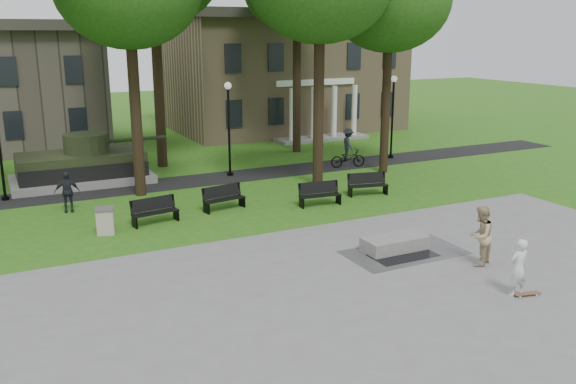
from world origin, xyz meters
name	(u,v)px	position (x,y,z in m)	size (l,w,h in m)	color
ground	(350,252)	(0.00, 0.00, 0.00)	(120.00, 120.00, 0.00)	#246016
plaza	(452,312)	(0.00, -5.00, 0.01)	(22.00, 16.00, 0.02)	gray
footpath	(223,178)	(0.00, 12.00, 0.01)	(44.00, 2.60, 0.01)	black
building_right	(280,70)	(10.00, 26.00, 4.34)	(17.00, 12.00, 8.60)	#9E8460
tree_3	(390,1)	(8.00, 9.50, 8.60)	(6.00, 6.00, 11.19)	black
lamp_mid	(229,121)	(0.50, 12.30, 2.79)	(0.36, 0.36, 4.73)	black
lamp_right	(393,110)	(10.50, 12.30, 2.79)	(0.36, 0.36, 4.73)	black
tank_monument	(82,166)	(-6.46, 14.00, 0.86)	(7.45, 3.40, 2.40)	gray
puddle	(403,255)	(1.38, -1.05, 0.02)	(2.20, 1.20, 0.00)	black
concrete_block	(395,243)	(1.45, -0.48, 0.24)	(2.20, 1.00, 0.45)	gray
skateboard	(527,294)	(2.54, -5.14, 0.06)	(0.78, 0.20, 0.07)	brown
skateboarder	(518,267)	(2.28, -4.99, 0.85)	(0.60, 0.40, 1.65)	silver
friend_watching	(480,236)	(3.00, -2.77, 0.97)	(0.93, 0.72, 1.91)	tan
pedestrian_walker	(67,192)	(-7.76, 9.20, 0.83)	(0.98, 0.41, 1.67)	#20232B
cyclist	(348,152)	(6.92, 11.28, 0.87)	(2.01, 1.19, 2.13)	black
park_bench_0	(155,210)	(-4.99, 6.08, 0.52)	(1.85, 0.81, 1.00)	black
park_bench_1	(224,197)	(-1.96, 6.69, 0.52)	(1.85, 0.84, 1.00)	black
park_bench_2	(319,193)	(1.87, 5.45, 0.52)	(1.84, 0.70, 1.00)	black
park_bench_3	(367,184)	(4.62, 5.98, 0.52)	(1.85, 0.87, 1.00)	black
trash_bin	(105,221)	(-6.91, 5.67, 0.49)	(0.80, 0.80, 0.96)	#C1B19F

